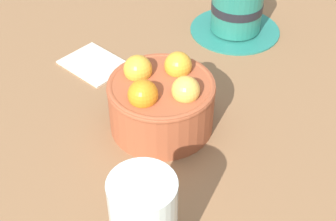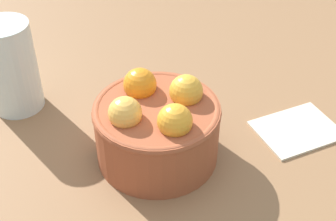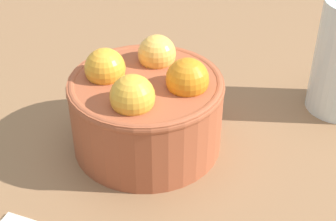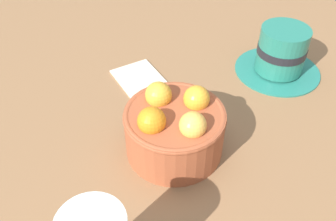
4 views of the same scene
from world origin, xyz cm
name	(u,v)px [view 4 (image 4 of 4)]	position (x,y,z in cm)	size (l,w,h in cm)	color
ground_plane	(174,158)	(0.00, 0.00, -2.19)	(157.39, 97.85, 4.38)	brown
terracotta_bowl	(174,128)	(0.01, 0.01, 4.39)	(14.17, 14.17, 9.72)	#9E4C2D
coffee_cup	(281,53)	(15.21, -22.88, 3.97)	(15.55, 15.55, 8.80)	#237466
folded_napkin	(140,78)	(17.67, 2.55, 0.30)	(9.91, 7.61, 0.60)	beige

